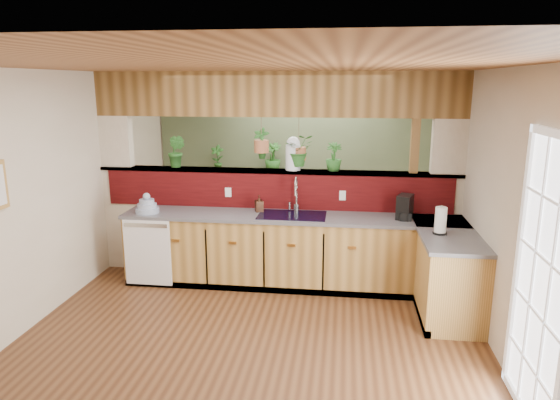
# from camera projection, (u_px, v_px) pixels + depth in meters

# --- Properties ---
(ground) EXTENTS (4.60, 7.00, 0.01)m
(ground) POSITION_uv_depth(u_px,v_px,m) (259.00, 319.00, 5.33)
(ground) COLOR #502F18
(ground) RESTS_ON ground
(ceiling) EXTENTS (4.60, 7.00, 0.01)m
(ceiling) POSITION_uv_depth(u_px,v_px,m) (256.00, 68.00, 4.73)
(ceiling) COLOR brown
(ceiling) RESTS_ON ground
(wall_back) EXTENTS (4.60, 0.02, 2.60)m
(wall_back) POSITION_uv_depth(u_px,v_px,m) (293.00, 153.00, 8.41)
(wall_back) COLOR beige
(wall_back) RESTS_ON ground
(wall_left) EXTENTS (0.02, 7.00, 2.60)m
(wall_left) POSITION_uv_depth(u_px,v_px,m) (45.00, 195.00, 5.32)
(wall_left) COLOR beige
(wall_left) RESTS_ON ground
(wall_right) EXTENTS (0.02, 7.00, 2.60)m
(wall_right) POSITION_uv_depth(u_px,v_px,m) (495.00, 208.00, 4.74)
(wall_right) COLOR beige
(wall_right) RESTS_ON ground
(pass_through_partition) EXTENTS (4.60, 0.21, 2.60)m
(pass_through_partition) POSITION_uv_depth(u_px,v_px,m) (278.00, 185.00, 6.35)
(pass_through_partition) COLOR beige
(pass_through_partition) RESTS_ON ground
(pass_through_ledge) EXTENTS (4.60, 0.21, 0.04)m
(pass_through_ledge) POSITION_uv_depth(u_px,v_px,m) (276.00, 171.00, 6.32)
(pass_through_ledge) COLOR brown
(pass_through_ledge) RESTS_ON ground
(header_beam) EXTENTS (4.60, 0.15, 0.55)m
(header_beam) POSITION_uv_depth(u_px,v_px,m) (276.00, 94.00, 6.10)
(header_beam) COLOR brown
(header_beam) RESTS_ON ground
(sage_backwall) EXTENTS (4.55, 0.02, 2.55)m
(sage_backwall) POSITION_uv_depth(u_px,v_px,m) (293.00, 153.00, 8.39)
(sage_backwall) COLOR #546545
(sage_backwall) RESTS_ON ground
(countertop) EXTENTS (4.14, 1.52, 0.90)m
(countertop) POSITION_uv_depth(u_px,v_px,m) (340.00, 256.00, 5.96)
(countertop) COLOR olive
(countertop) RESTS_ON ground
(dishwasher) EXTENTS (0.58, 0.03, 0.82)m
(dishwasher) POSITION_uv_depth(u_px,v_px,m) (148.00, 252.00, 6.05)
(dishwasher) COLOR white
(dishwasher) RESTS_ON ground
(navy_sink) EXTENTS (0.82, 0.50, 0.18)m
(navy_sink) POSITION_uv_depth(u_px,v_px,m) (292.00, 221.00, 6.05)
(navy_sink) COLOR black
(navy_sink) RESTS_ON countertop
(french_door) EXTENTS (0.06, 1.02, 2.16)m
(french_door) POSITION_uv_depth(u_px,v_px,m) (540.00, 286.00, 3.55)
(french_door) COLOR white
(french_door) RESTS_ON ground
(faucet) EXTENTS (0.19, 0.20, 0.45)m
(faucet) POSITION_uv_depth(u_px,v_px,m) (296.00, 193.00, 6.13)
(faucet) COLOR #B7B7B2
(faucet) RESTS_ON countertop
(dish_stack) EXTENTS (0.29, 0.29, 0.25)m
(dish_stack) POSITION_uv_depth(u_px,v_px,m) (147.00, 207.00, 6.13)
(dish_stack) COLOR #909EBA
(dish_stack) RESTS_ON countertop
(soap_dispenser) EXTENTS (0.12, 0.12, 0.21)m
(soap_dispenser) POSITION_uv_depth(u_px,v_px,m) (259.00, 203.00, 6.18)
(soap_dispenser) COLOR #372014
(soap_dispenser) RESTS_ON countertop
(coffee_maker) EXTENTS (0.15, 0.26, 0.29)m
(coffee_maker) POSITION_uv_depth(u_px,v_px,m) (405.00, 208.00, 5.84)
(coffee_maker) COLOR black
(coffee_maker) RESTS_ON countertop
(paper_towel) EXTENTS (0.15, 0.15, 0.31)m
(paper_towel) POSITION_uv_depth(u_px,v_px,m) (441.00, 221.00, 5.26)
(paper_towel) COLOR black
(paper_towel) RESTS_ON countertop
(glass_jar) EXTENTS (0.19, 0.19, 0.42)m
(glass_jar) POSITION_uv_depth(u_px,v_px,m) (293.00, 153.00, 6.24)
(glass_jar) COLOR silver
(glass_jar) RESTS_ON pass_through_ledge
(ledge_plant_left) EXTENTS (0.28, 0.25, 0.42)m
(ledge_plant_left) POSITION_uv_depth(u_px,v_px,m) (177.00, 151.00, 6.43)
(ledge_plant_left) COLOR #21541D
(ledge_plant_left) RESTS_ON pass_through_ledge
(ledge_plant_right) EXTENTS (0.23, 0.23, 0.35)m
(ledge_plant_right) POSITION_uv_depth(u_px,v_px,m) (334.00, 157.00, 6.18)
(ledge_plant_right) COLOR #21541D
(ledge_plant_right) RESTS_ON pass_through_ledge
(hanging_plant_a) EXTENTS (0.23, 0.18, 0.51)m
(hanging_plant_a) POSITION_uv_depth(u_px,v_px,m) (261.00, 134.00, 6.23)
(hanging_plant_a) COLOR brown
(hanging_plant_a) RESTS_ON header_beam
(hanging_plant_b) EXTENTS (0.44, 0.41, 0.53)m
(hanging_plant_b) POSITION_uv_depth(u_px,v_px,m) (299.00, 136.00, 6.18)
(hanging_plant_b) COLOR brown
(hanging_plant_b) RESTS_ON header_beam
(shelving_console) EXTENTS (1.60, 1.04, 1.05)m
(shelving_console) POSITION_uv_depth(u_px,v_px,m) (249.00, 201.00, 8.44)
(shelving_console) COLOR black
(shelving_console) RESTS_ON ground
(shelf_plant_a) EXTENTS (0.23, 0.16, 0.43)m
(shelf_plant_a) POSITION_uv_depth(u_px,v_px,m) (217.00, 158.00, 8.34)
(shelf_plant_a) COLOR #21541D
(shelf_plant_a) RESTS_ON shelving_console
(shelf_plant_b) EXTENTS (0.32, 0.32, 0.48)m
(shelf_plant_b) POSITION_uv_depth(u_px,v_px,m) (273.00, 157.00, 8.22)
(shelf_plant_b) COLOR #21541D
(shelf_plant_b) RESTS_ON shelving_console
(floor_plant) EXTENTS (0.81, 0.74, 0.78)m
(floor_plant) POSITION_uv_depth(u_px,v_px,m) (320.00, 228.00, 7.31)
(floor_plant) COLOR #21541D
(floor_plant) RESTS_ON ground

